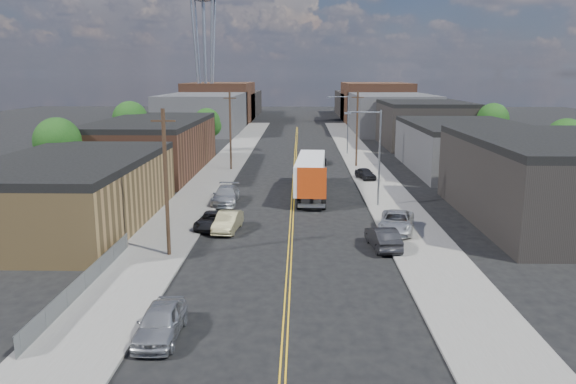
{
  "coord_description": "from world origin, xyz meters",
  "views": [
    {
      "loc": [
        0.67,
        -26.3,
        12.17
      ],
      "look_at": [
        -0.31,
        19.62,
        2.5
      ],
      "focal_mm": 35.0,
      "sensor_mm": 36.0,
      "label": 1
    }
  ],
  "objects_px": {
    "car_right_oncoming": "(383,238)",
    "car_right_lot_a": "(396,222)",
    "car_left_d": "(226,195)",
    "car_ahead_truck": "(316,158)",
    "car_right_lot_c": "(365,174)",
    "car_left_a": "(161,322)",
    "semi_truck": "(310,172)",
    "car_left_c": "(212,221)",
    "car_left_b": "(228,222)"
  },
  "relations": [
    {
      "from": "car_left_c",
      "to": "car_left_d",
      "type": "bearing_deg",
      "value": 95.2
    },
    {
      "from": "semi_truck",
      "to": "car_right_lot_a",
      "type": "relative_size",
      "value": 2.78
    },
    {
      "from": "semi_truck",
      "to": "car_right_oncoming",
      "type": "distance_m",
      "value": 19.07
    },
    {
      "from": "semi_truck",
      "to": "car_ahead_truck",
      "type": "relative_size",
      "value": 2.86
    },
    {
      "from": "car_left_d",
      "to": "car_right_lot_c",
      "type": "xyz_separation_m",
      "value": [
        14.74,
        12.38,
        -0.03
      ]
    },
    {
      "from": "car_left_d",
      "to": "car_right_lot_a",
      "type": "bearing_deg",
      "value": -34.37
    },
    {
      "from": "car_left_d",
      "to": "car_right_lot_a",
      "type": "height_order",
      "value": "car_right_lot_a"
    },
    {
      "from": "semi_truck",
      "to": "car_right_lot_a",
      "type": "xyz_separation_m",
      "value": [
        6.46,
        -14.46,
        -1.37
      ]
    },
    {
      "from": "car_left_a",
      "to": "semi_truck",
      "type": "bearing_deg",
      "value": 76.95
    },
    {
      "from": "car_left_a",
      "to": "car_left_d",
      "type": "xyz_separation_m",
      "value": [
        -0.58,
        28.0,
        0.01
      ]
    },
    {
      "from": "car_left_c",
      "to": "car_right_lot_c",
      "type": "height_order",
      "value": "car_right_lot_c"
    },
    {
      "from": "car_left_c",
      "to": "car_right_oncoming",
      "type": "xyz_separation_m",
      "value": [
        13.0,
        -5.08,
        0.14
      ]
    },
    {
      "from": "car_left_d",
      "to": "car_right_lot_c",
      "type": "relative_size",
      "value": 1.5
    },
    {
      "from": "car_left_a",
      "to": "car_right_lot_a",
      "type": "relative_size",
      "value": 0.85
    },
    {
      "from": "car_right_lot_a",
      "to": "car_left_d",
      "type": "bearing_deg",
      "value": 158.61
    },
    {
      "from": "car_left_c",
      "to": "car_left_d",
      "type": "relative_size",
      "value": 0.82
    },
    {
      "from": "car_right_oncoming",
      "to": "car_ahead_truck",
      "type": "distance_m",
      "value": 38.76
    },
    {
      "from": "semi_truck",
      "to": "car_right_oncoming",
      "type": "relative_size",
      "value": 3.24
    },
    {
      "from": "car_left_a",
      "to": "car_right_lot_c",
      "type": "height_order",
      "value": "car_left_a"
    },
    {
      "from": "car_left_c",
      "to": "car_left_a",
      "type": "bearing_deg",
      "value": -83.08
    },
    {
      "from": "car_left_d",
      "to": "car_right_lot_c",
      "type": "bearing_deg",
      "value": 40.07
    },
    {
      "from": "car_left_a",
      "to": "car_ahead_truck",
      "type": "bearing_deg",
      "value": 80.58
    },
    {
      "from": "car_left_a",
      "to": "car_right_oncoming",
      "type": "relative_size",
      "value": 0.99
    },
    {
      "from": "semi_truck",
      "to": "car_left_c",
      "type": "xyz_separation_m",
      "value": [
        -8.14,
        -13.29,
        -1.65
      ]
    },
    {
      "from": "car_left_a",
      "to": "car_right_oncoming",
      "type": "height_order",
      "value": "car_left_a"
    },
    {
      "from": "semi_truck",
      "to": "car_ahead_truck",
      "type": "height_order",
      "value": "semi_truck"
    },
    {
      "from": "car_right_lot_a",
      "to": "car_left_b",
      "type": "bearing_deg",
      "value": -168.71
    },
    {
      "from": "car_left_d",
      "to": "car_left_a",
      "type": "bearing_deg",
      "value": -88.78
    },
    {
      "from": "car_left_a",
      "to": "car_ahead_truck",
      "type": "xyz_separation_m",
      "value": [
        8.8,
        52.68,
        -0.05
      ]
    },
    {
      "from": "car_left_a",
      "to": "car_right_lot_c",
      "type": "relative_size",
      "value": 1.25
    },
    {
      "from": "car_right_lot_a",
      "to": "car_left_a",
      "type": "bearing_deg",
      "value": -114.9
    },
    {
      "from": "car_left_b",
      "to": "car_left_a",
      "type": "bearing_deg",
      "value": -86.58
    },
    {
      "from": "car_right_oncoming",
      "to": "car_right_lot_c",
      "type": "xyz_separation_m",
      "value": [
        1.74,
        26.3,
        0.01
      ]
    },
    {
      "from": "car_left_b",
      "to": "car_right_oncoming",
      "type": "distance_m",
      "value": 12.38
    },
    {
      "from": "car_right_lot_c",
      "to": "car_ahead_truck",
      "type": "height_order",
      "value": "car_ahead_truck"
    },
    {
      "from": "semi_truck",
      "to": "car_left_a",
      "type": "bearing_deg",
      "value": -99.8
    },
    {
      "from": "car_right_oncoming",
      "to": "car_ahead_truck",
      "type": "relative_size",
      "value": 0.88
    },
    {
      "from": "car_right_oncoming",
      "to": "car_right_lot_a",
      "type": "xyz_separation_m",
      "value": [
        1.6,
        3.92,
        0.14
      ]
    },
    {
      "from": "semi_truck",
      "to": "car_right_oncoming",
      "type": "height_order",
      "value": "semi_truck"
    },
    {
      "from": "car_left_a",
      "to": "car_left_d",
      "type": "distance_m",
      "value": 28.01
    },
    {
      "from": "car_left_d",
      "to": "car_right_oncoming",
      "type": "xyz_separation_m",
      "value": [
        13.0,
        -13.92,
        -0.03
      ]
    },
    {
      "from": "car_left_d",
      "to": "car_right_lot_a",
      "type": "distance_m",
      "value": 17.7
    },
    {
      "from": "car_left_b",
      "to": "car_right_lot_c",
      "type": "distance_m",
      "value": 25.71
    },
    {
      "from": "car_ahead_truck",
      "to": "semi_truck",
      "type": "bearing_deg",
      "value": -94.36
    },
    {
      "from": "car_left_c",
      "to": "car_right_lot_c",
      "type": "bearing_deg",
      "value": 60.41
    },
    {
      "from": "car_left_d",
      "to": "car_ahead_truck",
      "type": "xyz_separation_m",
      "value": [
        9.38,
        24.68,
        -0.07
      ]
    },
    {
      "from": "car_right_lot_c",
      "to": "car_ahead_truck",
      "type": "distance_m",
      "value": 13.42
    },
    {
      "from": "semi_truck",
      "to": "car_right_lot_c",
      "type": "height_order",
      "value": "semi_truck"
    },
    {
      "from": "car_left_b",
      "to": "car_left_d",
      "type": "xyz_separation_m",
      "value": [
        -1.4,
        9.6,
        0.06
      ]
    },
    {
      "from": "car_left_a",
      "to": "car_left_c",
      "type": "relative_size",
      "value": 1.02
    }
  ]
}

